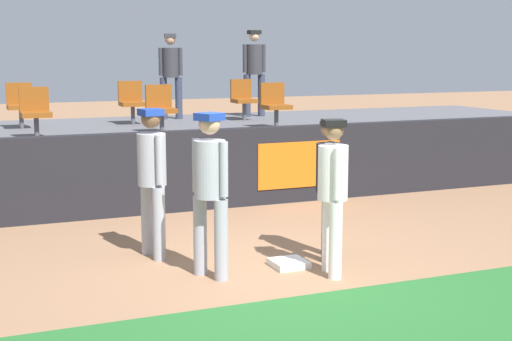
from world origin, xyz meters
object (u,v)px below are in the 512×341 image
Objects in this scene: seat_back_right at (243,97)px; spectator_capped at (254,67)px; seat_front_center at (160,106)px; seat_back_left at (20,103)px; seat_front_left at (35,110)px; first_base at (289,263)px; player_fielder_home at (333,186)px; seat_back_center at (132,100)px; seat_front_right at (275,103)px; player_umpire at (329,179)px; spectator_hooded at (171,70)px; player_runner_visitor at (152,172)px; player_coach_visitor at (210,183)px.

seat_back_right is 0.45× the size of spectator_capped.
seat_back_left is at bearing 140.36° from seat_front_center.
seat_back_right is 1.00× the size of seat_front_left.
first_base is 0.48× the size of seat_back_left.
spectator_capped reaches higher than player_fielder_home.
seat_back_left is 2.82m from seat_front_center.
seat_front_right is at bearing -38.50° from seat_back_center.
player_umpire is at bearing -106.59° from seat_front_right.
seat_back_left is 1.00× the size of seat_front_left.
seat_back_center is 1.40m from spectator_hooded.
seat_back_left and seat_back_right have the same top height.
player_fielder_home is 8.03m from spectator_hooded.
seat_front_right is 0.45× the size of spectator_capped.
seat_back_left is 0.47× the size of spectator_hooded.
player_fielder_home is 1.00× the size of spectator_hooded.
seat_back_right is at bearing 162.28° from spectator_hooded.
seat_back_right reaches higher than player_umpire.
spectator_capped is (2.89, 0.70, 0.61)m from seat_back_center.
seat_back_left is at bearing 157.54° from seat_front_right.
seat_back_center is at bearing 16.82° from spectator_capped.
player_fielder_home is 2.10× the size of seat_front_left.
spectator_hooded reaches higher than player_fielder_home.
player_fielder_home is at bearing -107.52° from seat_front_right.
seat_front_right is at bearing 176.48° from player_fielder_home.
seat_front_center is 0.45× the size of spectator_capped.
spectator_hooded is at bearing 115.76° from seat_front_right.
first_base is at bearing -131.03° from player_fielder_home.
player_runner_visitor is 4.03m from seat_front_left.
seat_back_center is at bearing -161.50° from player_fielder_home.
spectator_capped reaches higher than seat_back_left.
player_coach_visitor is 2.20× the size of seat_front_right.
seat_back_center is at bearing 49.29° from spectator_hooded.
seat_back_left is 4.44m from seat_back_right.
spectator_hooded reaches higher than seat_back_right.
seat_back_left is at bearing -123.20° from player_umpire.
first_base is 0.48× the size of seat_back_center.
player_fielder_home is 7.42m from seat_back_right.
player_umpire is (1.95, -0.89, -0.08)m from player_runner_visitor.
player_fielder_home is at bearing 99.15° from spectator_hooded.
spectator_hooded is (0.46, 7.95, 1.10)m from player_fielder_home.
spectator_capped reaches higher than seat_front_right.
seat_back_right reaches higher than first_base.
player_runner_visitor is 2.18× the size of seat_back_right.
seat_back_right is at bearing 129.55° from player_coach_visitor.
player_coach_visitor is at bearing -94.52° from player_fielder_home.
seat_front_center is (-2.26, -1.80, 0.00)m from seat_back_right.
player_coach_visitor is 8.35m from spectator_capped.
player_runner_visitor is 1.12m from player_coach_visitor.
first_base is 1.42m from player_coach_visitor.
player_fielder_home is 2.10× the size of seat_back_left.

